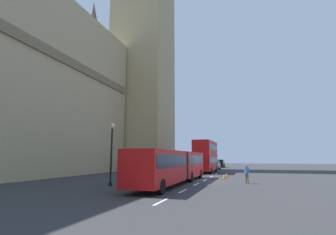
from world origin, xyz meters
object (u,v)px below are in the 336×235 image
(double_decker_bus, at_px, (206,155))
(sedan_trailing, at_px, (220,164))
(traffic_cone_west, at_px, (224,176))
(pedestrian_near_cones, at_px, (247,173))
(articulated_bus, at_px, (174,164))
(traffic_cone_middle, at_px, (227,175))
(sedan_lead, at_px, (215,165))
(street_lamp, at_px, (112,149))

(double_decker_bus, distance_m, sedan_trailing, 21.89)
(traffic_cone_west, height_order, pedestrian_near_cones, pedestrian_near_cones)
(articulated_bus, distance_m, traffic_cone_middle, 10.01)
(articulated_bus, height_order, traffic_cone_middle, articulated_bus)
(sedan_trailing, height_order, traffic_cone_west, sedan_trailing)
(sedan_trailing, bearing_deg, traffic_cone_west, -172.90)
(double_decker_bus, bearing_deg, traffic_cone_middle, -155.25)
(double_decker_bus, height_order, sedan_lead, double_decker_bus)
(articulated_bus, relative_size, sedan_lead, 3.64)
(articulated_bus, distance_m, double_decker_bus, 17.53)
(sedan_lead, distance_m, street_lamp, 32.62)
(articulated_bus, bearing_deg, pedestrian_near_cones, -70.12)
(sedan_trailing, height_order, traffic_cone_middle, sedan_trailing)
(traffic_cone_west, bearing_deg, street_lamp, 140.12)
(double_decker_bus, height_order, traffic_cone_middle, double_decker_bus)
(articulated_bus, height_order, sedan_lead, articulated_bus)
(sedan_lead, xyz_separation_m, sedan_trailing, (10.46, 0.12, 0.00))
(traffic_cone_west, bearing_deg, articulated_bus, 149.87)
(double_decker_bus, xyz_separation_m, sedan_lead, (11.36, 0.14, -1.79))
(street_lamp, xyz_separation_m, pedestrian_near_cones, (5.65, -10.77, -2.14))
(sedan_trailing, relative_size, street_lamp, 0.83)
(articulated_bus, relative_size, double_decker_bus, 1.72)
(traffic_cone_middle, xyz_separation_m, street_lamp, (-12.50, 8.37, 2.77))
(sedan_trailing, bearing_deg, articulated_bus, -179.61)
(sedan_trailing, xyz_separation_m, traffic_cone_west, (-32.75, -4.08, -0.63))
(sedan_trailing, distance_m, pedestrian_near_cones, 37.63)
(articulated_bus, distance_m, sedan_trailing, 39.33)
(double_decker_bus, distance_m, sedan_lead, 11.50)
(double_decker_bus, relative_size, traffic_cone_west, 16.05)
(sedan_trailing, distance_m, traffic_cone_middle, 30.49)
(articulated_bus, relative_size, street_lamp, 3.04)
(sedan_trailing, height_order, street_lamp, street_lamp)
(traffic_cone_middle, xyz_separation_m, pedestrian_near_cones, (-6.85, -2.40, 0.63))
(articulated_bus, xyz_separation_m, traffic_cone_west, (6.58, -3.82, -1.46))
(street_lamp, bearing_deg, double_decker_bus, -12.17)
(double_decker_bus, height_order, sedan_trailing, double_decker_bus)
(sedan_lead, height_order, pedestrian_near_cones, sedan_lead)
(traffic_cone_middle, distance_m, street_lamp, 15.30)
(traffic_cone_middle, bearing_deg, sedan_trailing, 7.78)
(pedestrian_near_cones, bearing_deg, sedan_lead, 13.56)
(double_decker_bus, relative_size, sedan_lead, 2.12)
(sedan_trailing, bearing_deg, sedan_lead, -179.35)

